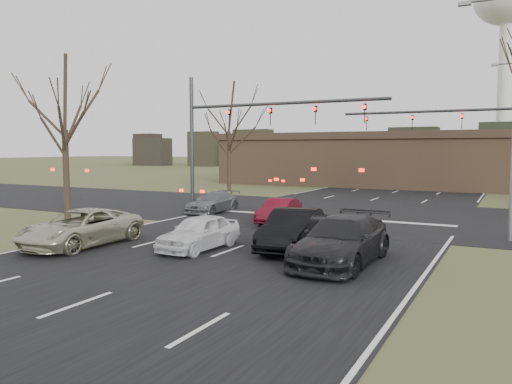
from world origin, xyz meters
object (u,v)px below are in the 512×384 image
mast_arm_near (238,125)px  streetlight_right_near (511,101)px  water_tower (508,11)px  mast_arm_far (467,129)px  car_silver_suv (81,228)px  car_black_hatch (293,229)px  car_red_ahead (279,211)px  building (433,160)px  car_grey_ahead (213,202)px  car_charcoal_sedan (342,240)px  car_white_sedan (199,232)px

mast_arm_near → streetlight_right_near: size_ratio=1.21×
water_tower → mast_arm_far: bearing=-89.9°
water_tower → car_silver_suv: size_ratio=8.82×
car_silver_suv → mast_arm_far: bearing=60.3°
mast_arm_far → car_black_hatch: (-4.27, -18.54, -4.28)m
car_red_ahead → mast_arm_near: bearing=139.8°
building → car_silver_suv: 37.51m
streetlight_right_near → car_grey_ahead: bearing=171.9°
car_charcoal_sedan → car_grey_ahead: bearing=141.0°
mast_arm_far → streetlight_right_near: size_ratio=1.11×
streetlight_right_near → car_red_ahead: bearing=178.6°
streetlight_right_near → car_white_sedan: (-9.95, -7.18, -4.94)m
streetlight_right_near → car_red_ahead: streetlight_right_near is taller
mast_arm_near → car_white_sedan: size_ratio=3.19×
mast_arm_far → car_grey_ahead: bearing=-139.5°
car_charcoal_sedan → car_black_hatch: bearing=149.9°
building → car_red_ahead: building is taller
building → car_charcoal_sedan: bearing=-86.4°
streetlight_right_near → car_red_ahead: 11.32m
car_charcoal_sedan → building: bearing=95.0°
building → mast_arm_near: size_ratio=3.50×
building → mast_arm_far: bearing=-74.4°
mast_arm_near → car_red_ahead: mast_arm_near is taller
car_white_sedan → car_grey_ahead: 10.78m
car_silver_suv → car_white_sedan: bearing=17.8°
mast_arm_far → car_silver_suv: 25.02m
car_silver_suv → car_white_sedan: (4.37, 1.52, -0.05)m
water_tower → car_black_hatch: size_ratio=9.88×
mast_arm_near → mast_arm_far: size_ratio=1.09×
car_silver_suv → car_black_hatch: size_ratio=1.12×
water_tower → mast_arm_far: 101.67m
building → car_grey_ahead: size_ratio=10.36×
mast_arm_far → car_charcoal_sedan: size_ratio=2.11×
streetlight_right_near → car_black_hatch: streetlight_right_near is taller
car_black_hatch → mast_arm_far: bearing=70.0°
car_black_hatch → car_charcoal_sedan: (2.31, -1.41, 0.02)m
mast_arm_near → car_charcoal_sedan: mast_arm_near is taller
car_white_sedan → car_grey_ahead: size_ratio=0.93×
building → car_red_ahead: size_ratio=11.49×
car_silver_suv → car_grey_ahead: 10.92m
car_red_ahead → building: bearing=78.2°
car_red_ahead → car_grey_ahead: bearing=154.7°
mast_arm_far → car_charcoal_sedan: bearing=-95.6°
car_silver_suv → car_charcoal_sedan: (9.72, 1.75, 0.07)m
mast_arm_far → streetlight_right_near: (2.64, -13.00, 0.57)m
mast_arm_near → car_charcoal_sedan: bearing=-46.5°
building → mast_arm_near: mast_arm_near is taller
water_tower → car_white_sedan: size_ratio=11.70×
car_silver_suv → car_red_ahead: 9.87m
mast_arm_near → car_black_hatch: mast_arm_near is taller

